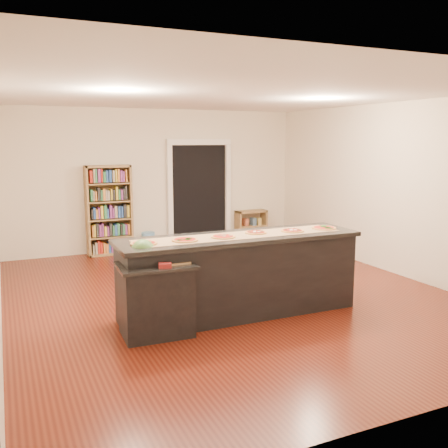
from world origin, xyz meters
name	(u,v)px	position (x,y,z in m)	size (l,w,h in m)	color
room	(230,198)	(0.00, 0.00, 1.40)	(6.00, 7.00, 2.80)	beige
doorway	(199,188)	(0.90, 3.46, 1.20)	(1.40, 0.09, 2.21)	black
kitchen_island	(239,275)	(-0.22, -0.76, 0.51)	(3.09, 0.84, 1.02)	black
side_counter	(156,299)	(-1.38, -1.00, 0.42)	(0.84, 0.61, 0.83)	black
bookshelf	(109,210)	(-1.03, 3.30, 0.86)	(0.86, 0.31, 1.72)	#977849
low_shelf	(251,226)	(2.05, 3.30, 0.34)	(0.68, 0.29, 0.68)	#977849
waste_bin	(148,242)	(-0.29, 3.24, 0.19)	(0.26, 0.26, 0.38)	#568EBF
kraft_paper	(240,235)	(-0.22, -0.77, 1.02)	(2.68, 0.48, 0.00)	#A38054
watermelon	(143,251)	(-1.49, -0.90, 0.96)	(0.27, 0.27, 0.27)	#144214
cutting_board	(178,263)	(-1.15, -1.09, 0.84)	(0.26, 0.17, 0.02)	tan
package_red	(165,265)	(-1.33, -1.20, 0.85)	(0.14, 0.10, 0.05)	maroon
package_teal	(182,256)	(-1.02, -0.87, 0.85)	(0.13, 0.13, 0.05)	#195966
pizza_a	(144,243)	(-1.45, -0.80, 1.03)	(0.31, 0.31, 0.02)	tan
pizza_b	(185,240)	(-0.96, -0.81, 1.03)	(0.31, 0.31, 0.02)	tan
pizza_c	(223,237)	(-0.47, -0.81, 1.03)	(0.31, 0.31, 0.02)	tan
pizza_d	(256,232)	(0.03, -0.72, 1.03)	(0.29, 0.29, 0.02)	tan
pizza_e	(292,231)	(0.52, -0.81, 1.03)	(0.30, 0.30, 0.02)	tan
pizza_f	(324,228)	(1.01, -0.81, 1.03)	(0.34, 0.34, 0.02)	tan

